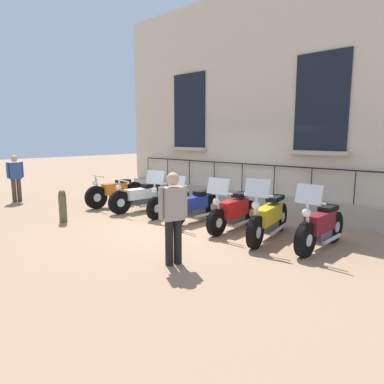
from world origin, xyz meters
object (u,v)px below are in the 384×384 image
pedestrian_standing (173,214)px  motorcycle_yellow (269,219)px  motorcycle_white (141,197)px  pedestrian_walking (15,176)px  motorcycle_orange (116,192)px  motorcycle_red (234,212)px  motorcycle_green (169,199)px  motorcycle_blue (194,206)px  motorcycle_maroon (321,227)px  bollard (63,206)px

pedestrian_standing → motorcycle_yellow: bearing=169.6°
motorcycle_white → pedestrian_walking: bearing=-65.9°
motorcycle_orange → motorcycle_red: (-0.12, 4.46, 0.01)m
motorcycle_green → motorcycle_blue: (0.19, 1.10, -0.01)m
motorcycle_white → motorcycle_blue: (0.01, 2.10, 0.01)m
motorcycle_green → motorcycle_blue: motorcycle_green is taller
motorcycle_orange → motorcycle_blue: bearing=90.9°
motorcycle_orange → motorcycle_green: bearing=96.2°
motorcycle_red → motorcycle_maroon: motorcycle_maroon is taller
motorcycle_maroon → bollard: (2.30, -5.75, -0.01)m
motorcycle_orange → pedestrian_standing: 5.56m
motorcycle_maroon → motorcycle_yellow: bearing=-85.7°
motorcycle_white → motorcycle_blue: 2.10m
motorcycle_orange → pedestrian_walking: size_ratio=1.34×
motorcycle_green → motorcycle_red: size_ratio=1.02×
motorcycle_green → pedestrian_walking: 5.64m
motorcycle_blue → motorcycle_green: bearing=-99.7°
motorcycle_yellow → pedestrian_standing: size_ratio=1.37×
motorcycle_orange → bollard: motorcycle_orange is taller
pedestrian_standing → bollard: bearing=-92.8°
pedestrian_walking → motorcycle_maroon: bearing=101.4°
bollard → motorcycle_white: bearing=169.9°
motorcycle_white → motorcycle_green: motorcycle_green is taller
motorcycle_white → motorcycle_blue: bearing=89.7°
motorcycle_maroon → motorcycle_orange: bearing=-89.1°
motorcycle_maroon → pedestrian_standing: pedestrian_standing is taller
motorcycle_white → pedestrian_standing: bearing=57.2°
pedestrian_standing → motorcycle_blue: bearing=-145.0°
motorcycle_yellow → motorcycle_maroon: bearing=94.3°
motorcycle_red → motorcycle_yellow: size_ratio=0.91×
motorcycle_blue → motorcycle_orange: bearing=-89.1°
motorcycle_blue → pedestrian_walking: (1.88, -6.33, 0.45)m
motorcycle_yellow → motorcycle_maroon: size_ratio=1.12×
motorcycle_yellow → pedestrian_standing: 2.51m
motorcycle_orange → motorcycle_red: motorcycle_red is taller
motorcycle_orange → pedestrian_standing: bearing=64.4°
motorcycle_orange → motorcycle_blue: motorcycle_blue is taller
pedestrian_standing → motorcycle_red: bearing=-168.0°
motorcycle_yellow → bollard: 5.17m
motorcycle_yellow → motorcycle_maroon: (-0.08, 1.09, -0.02)m
motorcycle_white → bollard: 2.29m
motorcycle_blue → motorcycle_red: size_ratio=0.99×
motorcycle_orange → motorcycle_maroon: motorcycle_maroon is taller
motorcycle_green → motorcycle_maroon: 4.35m
motorcycle_blue → motorcycle_maroon: 3.25m
motorcycle_yellow → bollard: size_ratio=2.60×
motorcycle_red → motorcycle_white: bearing=-88.9°
motorcycle_blue → motorcycle_red: motorcycle_red is taller
motorcycle_red → bollard: (2.32, -3.68, -0.02)m
pedestrian_walking → motorcycle_green: bearing=111.6°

